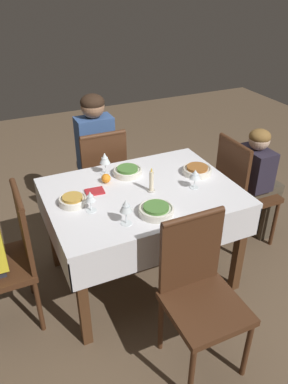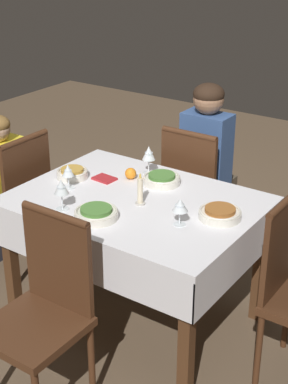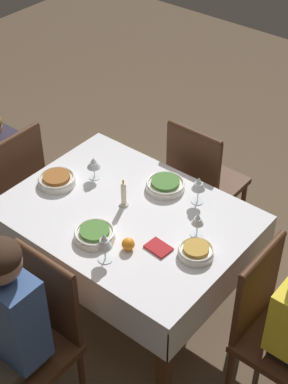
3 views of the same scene
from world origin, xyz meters
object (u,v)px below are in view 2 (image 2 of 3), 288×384
(wine_glass_south, at_px, (149,154))
(candle_centerpiece, at_px, (140,192))
(orange_fruit, at_px, (131,173))
(napkin_red_folded, at_px, (104,179))
(wine_glass_east, at_px, (68,172))
(chair_east, at_px, (16,199))
(wine_glass_west, at_px, (180,206))
(chair_north, at_px, (43,306))
(chair_south, at_px, (196,190))
(bowl_west, at_px, (220,213))
(wine_glass_north, at_px, (61,188))
(bowl_east, at_px, (72,173))
(dining_table, at_px, (136,216))
(person_adult_denim, at_px, (209,160))
(bowl_south, at_px, (162,179))
(bowl_north, at_px, (96,213))

(wine_glass_south, height_order, candle_centerpiece, candle_centerpiece)
(orange_fruit, bearing_deg, napkin_red_folded, 39.64)
(wine_glass_east, bearing_deg, chair_east, -8.71)
(chair_east, xyz_separation_m, orange_fruit, (-0.72, -0.22, 0.27))
(chair_east, bearing_deg, wine_glass_east, 81.29)
(wine_glass_west, bearing_deg, chair_north, 62.63)
(chair_south, xyz_separation_m, wine_glass_west, (-0.39, 0.85, 0.33))
(wine_glass_west, relative_size, orange_fruit, 2.13)
(chair_north, distance_m, wine_glass_south, 1.13)
(bowl_west, relative_size, wine_glass_north, 1.29)
(bowl_east, height_order, wine_glass_east, wine_glass_east)
(dining_table, height_order, chair_south, chair_south)
(person_adult_denim, bearing_deg, wine_glass_north, 81.09)
(wine_glass_south, height_order, wine_glass_west, wine_glass_south)
(bowl_east, bearing_deg, bowl_south, -154.84)
(bowl_west, height_order, candle_centerpiece, candle_centerpiece)
(chair_south, xyz_separation_m, wine_glass_north, (0.19, 1.04, 0.35))
(chair_south, height_order, person_adult_denim, person_adult_denim)
(chair_south, relative_size, bowl_south, 4.58)
(dining_table, xyz_separation_m, chair_east, (0.90, 0.01, -0.14))
(wine_glass_east, bearing_deg, bowl_west, -169.88)
(dining_table, xyz_separation_m, napkin_red_folded, (0.29, -0.11, 0.10))
(wine_glass_south, bearing_deg, bowl_north, 99.79)
(bowl_north, bearing_deg, wine_glass_east, -29.04)
(wine_glass_north, bearing_deg, dining_table, -127.69)
(dining_table, height_order, bowl_east, bowl_east)
(wine_glass_east, distance_m, bowl_north, 0.40)
(bowl_east, bearing_deg, person_adult_denim, -115.67)
(wine_glass_south, bearing_deg, chair_east, 24.09)
(bowl_east, distance_m, bowl_north, 0.53)
(wine_glass_north, bearing_deg, napkin_red_folded, -82.15)
(bowl_north, relative_size, candle_centerpiece, 1.26)
(chair_north, bearing_deg, bowl_east, 121.82)
(chair_south, relative_size, bowl_west, 4.52)
(chair_north, relative_size, bowl_north, 4.38)
(bowl_north, bearing_deg, person_adult_denim, -89.31)
(person_adult_denim, bearing_deg, chair_east, 46.72)
(bowl_west, relative_size, napkin_red_folded, 1.62)
(chair_south, relative_size, wine_glass_north, 5.81)
(wine_glass_south, height_order, wine_glass_east, wine_glass_south)
(bowl_east, xyz_separation_m, candle_centerpiece, (-0.52, 0.07, 0.04))
(bowl_west, xyz_separation_m, candle_centerpiece, (0.41, 0.09, 0.04))
(wine_glass_west, relative_size, candle_centerpiece, 0.80)
(dining_table, relative_size, bowl_west, 6.01)
(chair_south, bearing_deg, bowl_west, 127.02)
(chair_east, relative_size, wine_glass_west, 6.90)
(chair_north, bearing_deg, chair_south, 92.45)
(chair_north, height_order, candle_centerpiece, chair_north)
(person_adult_denim, bearing_deg, bowl_west, 121.55)
(bowl_north, bearing_deg, wine_glass_south, -80.21)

